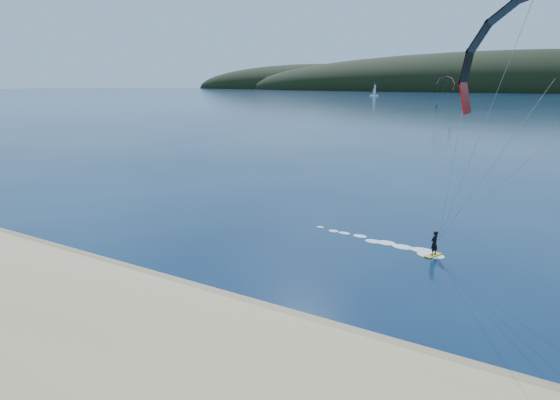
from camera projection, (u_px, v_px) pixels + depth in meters
name	position (u px, v px, depth m)	size (l,w,h in m)	color
ground	(121.00, 323.00, 24.35)	(1800.00, 1800.00, 0.00)	#071637
wet_sand	(180.00, 290.00, 28.08)	(220.00, 2.50, 0.10)	#866D4E
headland	(545.00, 91.00, 644.88)	(1200.00, 310.00, 140.00)	black
kitesurfer_near	(548.00, 85.00, 23.17)	(21.68, 8.70, 16.11)	gold
kitesurfer_far	(445.00, 86.00, 204.59)	(9.15, 8.28, 14.07)	gold
sailboat	(374.00, 95.00, 418.51)	(8.27, 5.11, 11.50)	white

